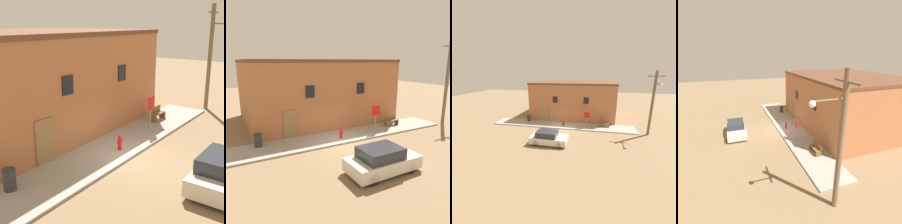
# 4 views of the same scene
# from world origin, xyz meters

# --- Properties ---
(ground_plane) EXTENTS (80.00, 80.00, 0.00)m
(ground_plane) POSITION_xyz_m (0.00, 0.00, 0.00)
(ground_plane) COLOR #846B4C
(sidewalk) EXTENTS (19.66, 2.82, 0.12)m
(sidewalk) POSITION_xyz_m (0.00, 1.41, 0.06)
(sidewalk) COLOR #9E998E
(sidewalk) RESTS_ON ground
(brick_building) EXTENTS (13.00, 9.89, 5.80)m
(brick_building) POSITION_xyz_m (0.92, 7.70, 2.90)
(brick_building) COLOR #B26B42
(brick_building) RESTS_ON ground
(fire_hydrant) EXTENTS (0.41, 0.19, 0.76)m
(fire_hydrant) POSITION_xyz_m (0.28, 0.93, 0.50)
(fire_hydrant) COLOR red
(fire_hydrant) RESTS_ON sidewalk
(stop_sign) EXTENTS (0.76, 0.06, 2.12)m
(stop_sign) POSITION_xyz_m (3.45, 0.96, 1.62)
(stop_sign) COLOR gray
(stop_sign) RESTS_ON sidewalk
(bench) EXTENTS (1.32, 0.44, 0.87)m
(bench) POSITION_xyz_m (5.78, 1.75, 0.54)
(bench) COLOR brown
(bench) RESTS_ON sidewalk
(trash_bin) EXTENTS (0.51, 0.51, 0.86)m
(trash_bin) POSITION_xyz_m (-5.38, 2.11, 0.56)
(trash_bin) COLOR #333338
(trash_bin) RESTS_ON sidewalk
(utility_pole) EXTENTS (1.80, 1.93, 7.52)m
(utility_pole) POSITION_xyz_m (10.86, 0.22, 4.01)
(utility_pole) COLOR brown
(utility_pole) RESTS_ON ground
(parked_car) EXTENTS (3.86, 1.80, 1.41)m
(parked_car) POSITION_xyz_m (-0.23, -4.31, 0.67)
(parked_car) COLOR black
(parked_car) RESTS_ON ground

